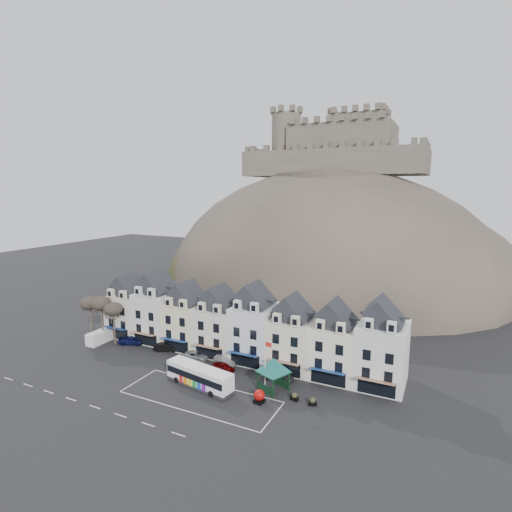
{
  "coord_description": "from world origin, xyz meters",
  "views": [
    {
      "loc": [
        31.27,
        -41.2,
        28.37
      ],
      "look_at": [
        -0.49,
        24.0,
        16.09
      ],
      "focal_mm": 28.0,
      "sensor_mm": 36.0,
      "label": 1
    }
  ],
  "objects": [
    {
      "name": "car_maroon",
      "position": [
        0.8,
        9.69,
        0.63
      ],
      "size": [
        3.9,
        2.02,
        1.27
      ],
      "primitive_type": "imported",
      "rotation": [
        0.0,
        0.0,
        1.43
      ],
      "color": "#4E0404",
      "rests_on": "ground"
    },
    {
      "name": "car_silver",
      "position": [
        -5.6,
        11.39,
        0.61
      ],
      "size": [
        4.36,
        2.06,
        1.23
      ],
      "primitive_type": "imported",
      "rotation": [
        0.0,
        0.0,
        1.57
      ],
      "color": "#989B9F",
      "rests_on": "ground"
    },
    {
      "name": "red_buoy",
      "position": [
        10.0,
        3.47,
        0.95
      ],
      "size": [
        1.49,
        1.49,
        1.85
      ],
      "rotation": [
        0.0,
        0.0,
        -0.14
      ],
      "color": "black",
      "rests_on": "ground"
    },
    {
      "name": "car_navy",
      "position": [
        -20.0,
        11.47,
        0.78
      ],
      "size": [
        4.91,
        3.44,
        1.55
      ],
      "primitive_type": "imported",
      "rotation": [
        0.0,
        0.0,
        1.96
      ],
      "color": "#0C113E",
      "rests_on": "ground"
    },
    {
      "name": "bus_shelter",
      "position": [
        10.32,
        7.44,
        3.74
      ],
      "size": [
        6.99,
        6.99,
        4.82
      ],
      "rotation": [
        0.0,
        0.0,
        -0.4
      ],
      "color": "black",
      "rests_on": "ground"
    },
    {
      "name": "castle_hill",
      "position": [
        1.25,
        68.95,
        0.11
      ],
      "size": [
        100.0,
        76.0,
        68.0
      ],
      "color": "#3D362F",
      "rests_on": "ground"
    },
    {
      "name": "townhouse_terrace",
      "position": [
        0.15,
        15.97,
        5.3
      ],
      "size": [
        54.4,
        9.35,
        11.8
      ],
      "color": "silver",
      "rests_on": "ground"
    },
    {
      "name": "flagpole",
      "position": [
        9.54,
        6.48,
        4.42
      ],
      "size": [
        1.1,
        0.28,
        7.74
      ],
      "rotation": [
        0.0,
        0.0,
        -0.2
      ],
      "color": "silver",
      "rests_on": "ground"
    },
    {
      "name": "planter_east",
      "position": [
        16.63,
        5.95,
        0.53
      ],
      "size": [
        1.24,
        0.93,
        1.11
      ],
      "rotation": [
        0.0,
        0.0,
        0.38
      ],
      "color": "black",
      "rests_on": "ground"
    },
    {
      "name": "coach_bay_markings",
      "position": [
        2.0,
        1.25,
        0.0
      ],
      "size": [
        22.0,
        7.5,
        0.01
      ],
      "primitive_type": "cube",
      "color": "silver",
      "rests_on": "ground"
    },
    {
      "name": "bus",
      "position": [
        0.34,
        3.62,
        1.72
      ],
      "size": [
        11.31,
        4.46,
        3.12
      ],
      "rotation": [
        0.0,
        0.0,
        -0.18
      ],
      "color": "#262628",
      "rests_on": "ground"
    },
    {
      "name": "tree_left_mid",
      "position": [
        -26.0,
        10.5,
        7.24
      ],
      "size": [
        3.78,
        3.78,
        8.64
      ],
      "color": "#382E23",
      "rests_on": "ground"
    },
    {
      "name": "car_white",
      "position": [
        -0.54,
        12.0,
        0.7
      ],
      "size": [
        5.22,
        3.81,
        1.41
      ],
      "primitive_type": "imported",
      "rotation": [
        0.0,
        0.0,
        1.14
      ],
      "color": "silver",
      "rests_on": "ground"
    },
    {
      "name": "tree_left_far",
      "position": [
        -29.0,
        10.5,
        6.9
      ],
      "size": [
        3.61,
        3.61,
        8.24
      ],
      "color": "#382E23",
      "rests_on": "ground"
    },
    {
      "name": "ground",
      "position": [
        0.0,
        0.0,
        0.0
      ],
      "size": [
        300.0,
        300.0,
        0.0
      ],
      "primitive_type": "plane",
      "color": "black",
      "rests_on": "ground"
    },
    {
      "name": "white_van",
      "position": [
        -25.87,
        9.5,
        1.1
      ],
      "size": [
        2.11,
        4.8,
        2.19
      ],
      "rotation": [
        0.0,
        0.0,
        0.01
      ],
      "color": "white",
      "rests_on": "ground"
    },
    {
      "name": "car_black",
      "position": [
        -12.14,
        12.0,
        0.76
      ],
      "size": [
        4.87,
        3.3,
        1.52
      ],
      "primitive_type": "imported",
      "rotation": [
        0.0,
        0.0,
        1.98
      ],
      "color": "black",
      "rests_on": "ground"
    },
    {
      "name": "planter_west",
      "position": [
        14.01,
        6.11,
        0.52
      ],
      "size": [
        1.2,
        0.81,
        1.09
      ],
      "rotation": [
        0.0,
        0.0,
        -0.26
      ],
      "color": "black",
      "rests_on": "ground"
    },
    {
      "name": "tree_left_near",
      "position": [
        -23.0,
        10.5,
        6.55
      ],
      "size": [
        3.43,
        3.43,
        7.84
      ],
      "color": "#382E23",
      "rests_on": "ground"
    },
    {
      "name": "car_charcoal",
      "position": [
        10.0,
        10.4,
        0.71
      ],
      "size": [
        4.43,
        1.84,
        1.42
      ],
      "primitive_type": "imported",
      "rotation": [
        0.0,
        0.0,
        1.49
      ],
      "color": "black",
      "rests_on": "ground"
    },
    {
      "name": "castle",
      "position": [
        0.51,
        75.93,
        40.19
      ],
      "size": [
        50.2,
        22.2,
        22.0
      ],
      "color": "brown",
      "rests_on": "ground"
    }
  ]
}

